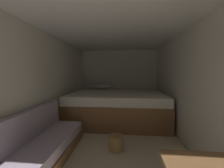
# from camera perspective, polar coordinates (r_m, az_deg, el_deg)

# --- Properties ---
(ground_plane) EXTENTS (7.32, 7.32, 0.00)m
(ground_plane) POSITION_cam_1_polar(r_m,az_deg,el_deg) (2.70, -0.05, -25.16)
(ground_plane) COLOR beige
(wall_back) EXTENTS (2.74, 0.05, 2.13)m
(wall_back) POSITION_cam_1_polar(r_m,az_deg,el_deg) (5.03, 2.87, 1.43)
(wall_back) COLOR silver
(wall_back) RESTS_ON ground
(wall_left) EXTENTS (0.05, 5.32, 2.13)m
(wall_left) POSITION_cam_1_polar(r_m,az_deg,el_deg) (2.83, -28.30, -1.54)
(wall_left) COLOR silver
(wall_left) RESTS_ON ground
(wall_right) EXTENTS (0.05, 5.32, 2.13)m
(wall_right) POSITION_cam_1_polar(r_m,az_deg,el_deg) (2.61, 30.86, -2.12)
(wall_right) COLOR silver
(wall_right) RESTS_ON ground
(ceiling_slab) EXTENTS (2.74, 5.32, 0.05)m
(ceiling_slab) POSITION_cam_1_polar(r_m,az_deg,el_deg) (2.49, -0.06, 23.76)
(ceiling_slab) COLOR white
(ceiling_slab) RESTS_ON wall_left
(bed) EXTENTS (2.52, 2.00, 0.97)m
(bed) POSITION_cam_1_polar(r_m,az_deg,el_deg) (4.07, 2.08, -8.80)
(bed) COLOR brown
(bed) RESTS_ON ground
(wicker_basket) EXTENTS (0.25, 0.25, 0.25)m
(wicker_basket) POSITION_cam_1_polar(r_m,az_deg,el_deg) (2.65, 1.61, -22.80)
(wicker_basket) COLOR olive
(wicker_basket) RESTS_ON ground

